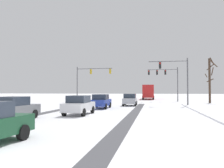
# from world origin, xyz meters

# --- Properties ---
(wheel_track_left_lane) EXTENTS (1.05, 31.09, 0.01)m
(wheel_track_left_lane) POSITION_xyz_m (-5.13, 14.13, 0.00)
(wheel_track_left_lane) COLOR #4C4C51
(wheel_track_left_lane) RESTS_ON ground
(wheel_track_right_lane) EXTENTS (0.90, 31.09, 0.01)m
(wheel_track_right_lane) POSITION_xyz_m (2.91, 14.13, 0.00)
(wheel_track_right_lane) COLOR #4C4C51
(wheel_track_right_lane) RESTS_ON ground
(traffic_signal_near_right) EXTENTS (5.30, 0.38, 6.50)m
(traffic_signal_near_right) POSITION_xyz_m (7.84, 26.25, 4.38)
(traffic_signal_near_right) COLOR #56565B
(traffic_signal_near_right) RESTS_ON ground
(traffic_signal_far_left) EXTENTS (6.74, 0.51, 6.50)m
(traffic_signal_far_left) POSITION_xyz_m (-6.91, 34.20, 4.67)
(traffic_signal_far_left) COLOR #56565B
(traffic_signal_far_left) RESTS_ON ground
(traffic_signal_far_right) EXTENTS (5.75, 0.46, 6.50)m
(traffic_signal_far_right) POSITION_xyz_m (6.99, 38.19, 4.78)
(traffic_signal_far_right) COLOR #56565B
(traffic_signal_far_right) RESTS_ON ground
(car_silver_lead) EXTENTS (1.89, 4.13, 1.62)m
(car_silver_lead) POSITION_xyz_m (1.51, 25.22, 0.82)
(car_silver_lead) COLOR #B7BABF
(car_silver_lead) RESTS_ON ground
(car_blue_second) EXTENTS (1.84, 4.10, 1.62)m
(car_blue_second) POSITION_xyz_m (-1.30, 19.79, 0.82)
(car_blue_second) COLOR #233899
(car_blue_second) RESTS_ON ground
(car_white_third) EXTENTS (1.88, 4.12, 1.62)m
(car_white_third) POSITION_xyz_m (-1.60, 12.94, 0.82)
(car_white_third) COLOR silver
(car_white_third) RESTS_ON ground
(car_grey_fourth) EXTENTS (2.00, 4.18, 1.62)m
(car_grey_fourth) POSITION_xyz_m (-4.88, 8.69, 0.82)
(car_grey_fourth) COLOR slate
(car_grey_fourth) RESTS_ON ground
(bus_oncoming) EXTENTS (2.78, 11.03, 3.38)m
(bus_oncoming) POSITION_xyz_m (3.54, 49.58, 1.99)
(bus_oncoming) COLOR #B21E1E
(bus_oncoming) RESTS_ON ground
(bare_tree_sidewalk_far) EXTENTS (1.88, 2.06, 7.52)m
(bare_tree_sidewalk_far) POSITION_xyz_m (14.00, 34.10, 4.09)
(bare_tree_sidewalk_far) COLOR #423023
(bare_tree_sidewalk_far) RESTS_ON ground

